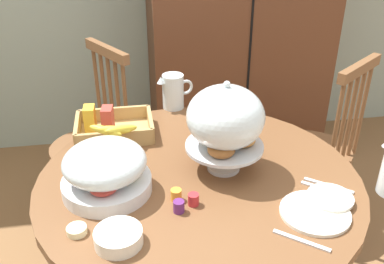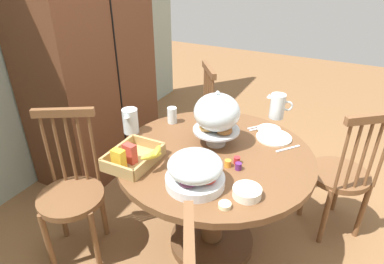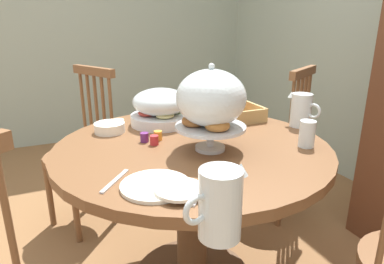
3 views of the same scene
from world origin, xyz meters
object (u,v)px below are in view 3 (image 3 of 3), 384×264
at_px(orange_juice_pitcher, 220,207).
at_px(drinking_glass, 307,134).
at_px(cereal_bowl, 110,128).
at_px(china_plate_small, 180,189).
at_px(china_plate_large, 156,185).
at_px(windsor_chair_near_window, 275,148).
at_px(pastry_stand_with_dome, 211,101).
at_px(cereal_basket, 229,109).
at_px(windsor_chair_by_cabinet, 82,156).
at_px(milk_pitcher, 301,112).
at_px(butter_dish, 118,122).
at_px(dining_table, 192,191).
at_px(fruit_platter_covered, 161,107).

xyz_separation_m(orange_juice_pitcher, drinking_glass, (-0.40, 0.61, -0.02)).
bearing_deg(cereal_bowl, orange_juice_pitcher, 5.63).
xyz_separation_m(china_plate_small, drinking_glass, (-0.17, 0.63, 0.04)).
relative_size(orange_juice_pitcher, china_plate_large, 0.84).
distance_m(windsor_chair_near_window, pastry_stand_with_dome, 1.02).
bearing_deg(cereal_basket, windsor_chair_by_cabinet, -123.08).
relative_size(milk_pitcher, drinking_glass, 1.63).
bearing_deg(milk_pitcher, china_plate_small, -62.82).
bearing_deg(cereal_basket, pastry_stand_with_dome, -38.00).
height_order(cereal_basket, cereal_bowl, cereal_basket).
bearing_deg(drinking_glass, pastry_stand_with_dome, -108.44).
bearing_deg(windsor_chair_by_cabinet, pastry_stand_with_dome, 25.70).
xyz_separation_m(windsor_chair_near_window, butter_dish, (0.01, -0.99, 0.30)).
bearing_deg(pastry_stand_with_dome, windsor_chair_by_cabinet, -154.30).
bearing_deg(china_plate_large, butter_dish, 177.07).
height_order(windsor_chair_near_window, drinking_glass, windsor_chair_near_window).
bearing_deg(drinking_glass, dining_table, -118.34).
relative_size(cereal_basket, drinking_glass, 2.87).
bearing_deg(drinking_glass, milk_pitcher, 144.49).
distance_m(pastry_stand_with_dome, fruit_platter_covered, 0.44).
bearing_deg(pastry_stand_with_dome, orange_juice_pitcher, -24.28).
distance_m(pastry_stand_with_dome, cereal_bowl, 0.54).
bearing_deg(windsor_chair_by_cabinet, milk_pitcher, 51.57).
bearing_deg(windsor_chair_near_window, china_plate_small, -50.06).
bearing_deg(windsor_chair_by_cabinet, windsor_chair_near_window, 72.64).
height_order(windsor_chair_near_window, butter_dish, windsor_chair_near_window).
relative_size(windsor_chair_near_window, drinking_glass, 8.86).
relative_size(dining_table, milk_pitcher, 6.42).
xyz_separation_m(pastry_stand_with_dome, china_plate_small, (0.30, -0.25, -0.18)).
height_order(windsor_chair_near_window, china_plate_large, windsor_chair_near_window).
distance_m(china_plate_large, drinking_glass, 0.69).
xyz_separation_m(pastry_stand_with_dome, milk_pitcher, (-0.11, 0.55, -0.12)).
bearing_deg(cereal_basket, china_plate_small, -38.83).
relative_size(milk_pitcher, cereal_basket, 0.57).
bearing_deg(china_plate_small, fruit_platter_covered, 165.70).
xyz_separation_m(pastry_stand_with_dome, china_plate_large, (0.22, -0.30, -0.19)).
bearing_deg(drinking_glass, cereal_basket, -173.10).
bearing_deg(milk_pitcher, pastry_stand_with_dome, -78.47).
relative_size(dining_table, windsor_chair_near_window, 1.18).
xyz_separation_m(fruit_platter_covered, butter_dish, (-0.09, -0.20, -0.07)).
distance_m(windsor_chair_near_window, cereal_bowl, 1.11).
height_order(dining_table, cereal_bowl, cereal_bowl).
xyz_separation_m(dining_table, cereal_basket, (-0.30, 0.35, 0.27)).
height_order(windsor_chair_near_window, china_plate_small, windsor_chair_near_window).
height_order(milk_pitcher, cereal_bowl, milk_pitcher).
distance_m(dining_table, milk_pitcher, 0.66).
height_order(windsor_chair_by_cabinet, orange_juice_pitcher, windsor_chair_by_cabinet).
relative_size(windsor_chair_near_window, china_plate_small, 6.50).
relative_size(orange_juice_pitcher, china_plate_small, 1.24).
bearing_deg(dining_table, pastry_stand_with_dome, 20.61).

